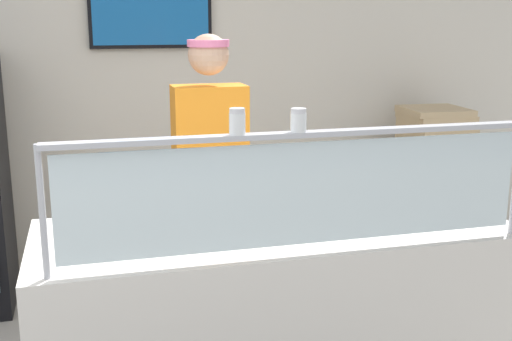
{
  "coord_description": "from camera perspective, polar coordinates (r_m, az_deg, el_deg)",
  "views": [
    {
      "loc": [
        0.26,
        -2.15,
        1.83
      ],
      "look_at": [
        0.95,
        0.43,
        1.2
      ],
      "focal_mm": 45.07,
      "sensor_mm": 36.0,
      "label": 1
    }
  ],
  "objects": [
    {
      "name": "worker_figure",
      "position": [
        3.41,
        -3.97,
        -0.74
      ],
      "size": [
        0.41,
        0.5,
        1.76
      ],
      "color": "#23232D",
      "rests_on": "ground"
    },
    {
      "name": "serving_counter",
      "position": [
        2.98,
        1.74,
        -13.74
      ],
      "size": [
        2.07,
        0.79,
        0.95
      ],
      "primitive_type": "cube",
      "color": "silver",
      "rests_on": "ground"
    },
    {
      "name": "pizza_tray",
      "position": [
        2.74,
        -3.49,
        -5.11
      ],
      "size": [
        0.44,
        0.44,
        0.04
      ],
      "color": "#9EA0A8",
      "rests_on": "serving_counter"
    },
    {
      "name": "parmesan_shaker",
      "position": [
        2.3,
        -1.67,
        4.22
      ],
      "size": [
        0.06,
        0.06,
        0.1
      ],
      "color": "white",
      "rests_on": "sneeze_guard"
    },
    {
      "name": "pizza_server",
      "position": [
        2.72,
        -2.44,
        -4.73
      ],
      "size": [
        0.12,
        0.29,
        0.01
      ],
      "primitive_type": "cube",
      "rotation": [
        0.0,
        0.0,
        0.18
      ],
      "color": "#ADAFB7",
      "rests_on": "pizza_tray"
    },
    {
      "name": "prep_shelf",
      "position": [
        5.07,
        15.18,
        -2.85
      ],
      "size": [
        0.7,
        0.55,
        0.93
      ],
      "primitive_type": "cube",
      "color": "#B7BABF",
      "rests_on": "ground"
    },
    {
      "name": "sneeze_guard",
      "position": [
        2.41,
        4.15,
        -0.71
      ],
      "size": [
        1.89,
        0.06,
        0.48
      ],
      "color": "#B2B5BC",
      "rests_on": "serving_counter"
    },
    {
      "name": "pizza_box_stack",
      "position": [
        4.94,
        15.67,
        3.84
      ],
      "size": [
        0.48,
        0.46,
        0.27
      ],
      "color": "tan",
      "rests_on": "prep_shelf"
    },
    {
      "name": "shop_rear_unit",
      "position": [
        4.77,
        -5.73,
        7.51
      ],
      "size": [
        6.47,
        0.13,
        2.7
      ],
      "color": "silver",
      "rests_on": "ground"
    },
    {
      "name": "pepper_flake_shaker",
      "position": [
        2.36,
        3.79,
        4.35
      ],
      "size": [
        0.06,
        0.06,
        0.09
      ],
      "color": "white",
      "rests_on": "sneeze_guard"
    }
  ]
}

